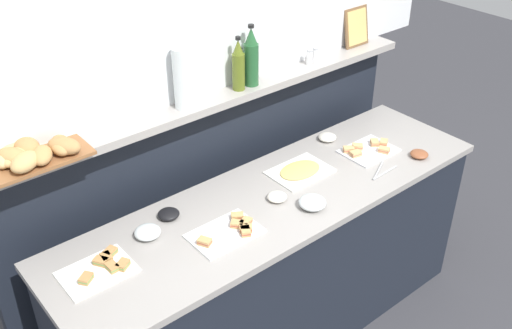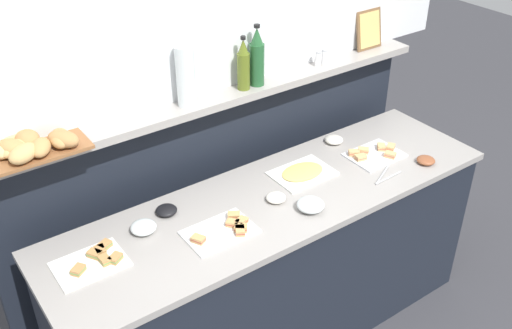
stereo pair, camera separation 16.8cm
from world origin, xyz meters
TOP-DOWN VIEW (x-y plane):
  - ground_plane at (0.00, 0.60)m, footprint 12.00×12.00m
  - buffet_counter at (0.00, 0.00)m, footprint 2.32×0.65m
  - back_ledge_unit at (0.00, 0.50)m, footprint 2.47×0.22m
  - sandwich_platter_front at (0.66, 0.00)m, footprint 0.29×0.22m
  - sandwich_platter_side at (-0.35, -0.08)m, footprint 0.31×0.21m
  - sandwich_platter_rear at (-0.90, 0.06)m, footprint 0.29×0.21m
  - cold_cuts_platter at (0.23, 0.08)m, footprint 0.31×0.23m
  - glass_bowl_large at (-0.64, 0.13)m, footprint 0.12×0.12m
  - glass_bowl_medium at (0.07, -0.17)m, footprint 0.13×0.13m
  - condiment_bowl_cream at (0.58, 0.23)m, footprint 0.10×0.10m
  - condiment_bowl_teal at (-0.02, -0.02)m, footprint 0.10×0.10m
  - condiment_bowl_dark at (0.83, -0.21)m, footprint 0.10×0.10m
  - condiment_bowl_red at (-0.49, 0.19)m, footprint 0.10×0.10m
  - serving_tongs at (0.55, -0.18)m, footprint 0.19×0.09m
  - olive_oil_bottle at (0.10, 0.42)m, footprint 0.06×0.06m
  - wine_bottle_green at (0.19, 0.43)m, footprint 0.08×0.08m
  - salt_shaker at (0.60, 0.43)m, footprint 0.03×0.03m
  - pepper_shaker at (0.64, 0.43)m, footprint 0.03×0.03m
  - bread_basket at (-0.96, 0.41)m, footprint 0.40×0.31m
  - framed_picture at (1.01, 0.47)m, footprint 0.18×0.05m
  - water_carafe at (-0.22, 0.43)m, footprint 0.09×0.09m

SIDE VIEW (x-z plane):
  - ground_plane at x=0.00m, z-range 0.00..0.00m
  - buffet_counter at x=0.00m, z-range 0.00..0.94m
  - back_ledge_unit at x=0.00m, z-range 0.03..1.35m
  - serving_tongs at x=0.55m, z-range 0.93..0.95m
  - cold_cuts_platter at x=0.23m, z-range 0.93..0.95m
  - sandwich_platter_side at x=-0.35m, z-range 0.93..0.96m
  - sandwich_platter_front at x=0.66m, z-range 0.93..0.96m
  - sandwich_platter_rear at x=-0.90m, z-range 0.93..0.96m
  - condiment_bowl_dark at x=0.83m, z-range 0.93..0.97m
  - condiment_bowl_teal at x=-0.02m, z-range 0.93..0.97m
  - condiment_bowl_red at x=-0.49m, z-range 0.93..0.97m
  - condiment_bowl_cream at x=0.58m, z-range 0.93..0.97m
  - glass_bowl_large at x=-0.64m, z-range 0.93..0.98m
  - glass_bowl_medium at x=0.07m, z-range 0.93..0.98m
  - bread_basket at x=-0.96m, z-range 1.32..1.40m
  - salt_shaker at x=0.60m, z-range 1.32..1.41m
  - pepper_shaker at x=0.64m, z-range 1.32..1.41m
  - framed_picture at x=1.01m, z-range 1.32..1.54m
  - olive_oil_bottle at x=0.10m, z-range 1.30..1.58m
  - wine_bottle_green at x=0.19m, z-range 1.30..1.62m
  - water_carafe at x=-0.22m, z-range 1.32..1.61m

